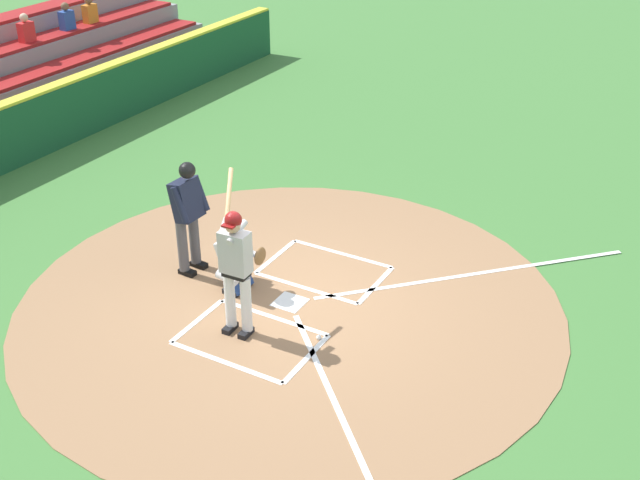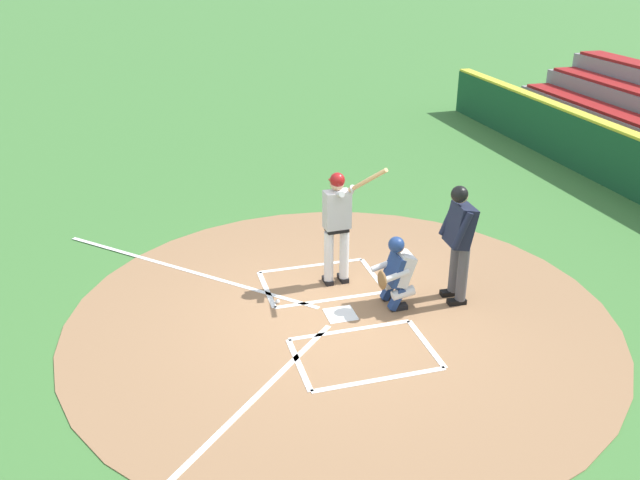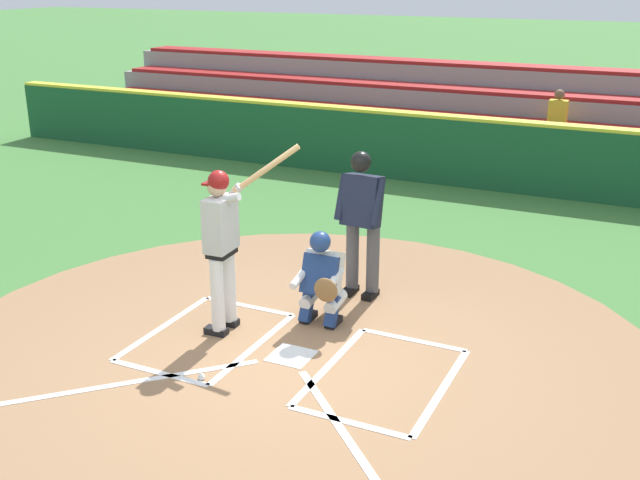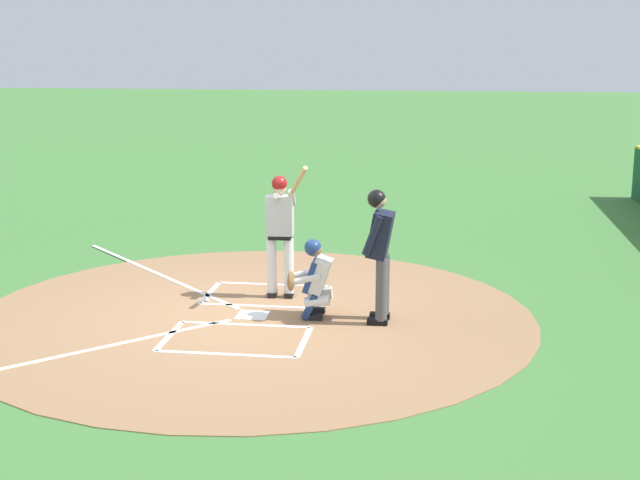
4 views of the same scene
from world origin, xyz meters
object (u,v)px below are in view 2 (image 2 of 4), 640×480
at_px(plate_umpire, 459,236).
at_px(batter, 338,221).
at_px(baseball, 278,302).
at_px(catcher, 396,271).

bearing_deg(plate_umpire, batter, 57.43).
xyz_separation_m(batter, baseball, (-0.37, 1.06, -1.06)).
xyz_separation_m(catcher, plate_umpire, (-0.10, -0.93, 0.49)).
xyz_separation_m(catcher, baseball, (0.53, 1.70, -0.55)).
distance_m(catcher, plate_umpire, 1.05).
distance_m(batter, baseball, 1.55).
height_order(plate_umpire, baseball, plate_umpire).
height_order(batter, plate_umpire, batter).
distance_m(plate_umpire, baseball, 2.89).
distance_m(batter, plate_umpire, 1.85).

